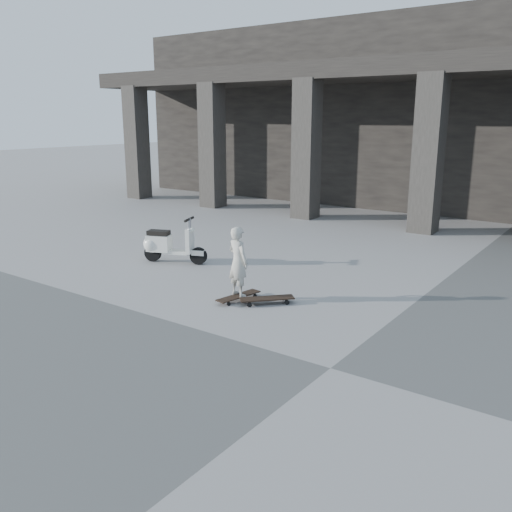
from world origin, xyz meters
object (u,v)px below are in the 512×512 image
Objects in this scene: skateboard_spare at (267,299)px; scooter at (164,244)px; child at (238,262)px; longboard at (238,296)px.

scooter reaches higher than skateboard_spare.
scooter is (-3.21, 0.92, 0.30)m from skateboard_spare.
child reaches higher than scooter.
longboard is 2.93m from scooter.
skateboard_spare is at bearing -65.37° from longboard.
child is at bearing 0.00° from longboard.
longboard is 0.50m from skateboard_spare.
skateboard_spare is at bearing -37.03° from scooter.
scooter is (-2.72, 1.04, -0.28)m from child.
longboard is 1.10× the size of skateboard_spare.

